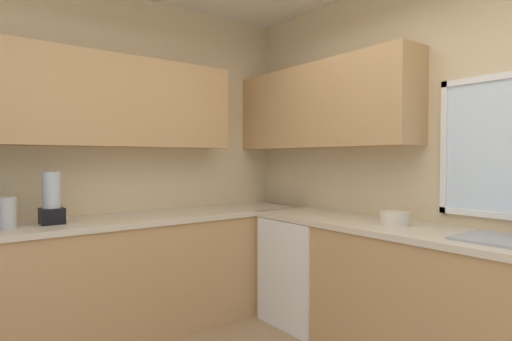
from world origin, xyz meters
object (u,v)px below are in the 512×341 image
(dishwasher, at_px, (308,270))
(kettle, at_px, (5,213))
(blender_appliance, at_px, (52,201))
(bowl, at_px, (395,218))

(dishwasher, distance_m, kettle, 2.26)
(kettle, relative_size, blender_appliance, 0.56)
(bowl, bearing_deg, blender_appliance, -128.36)
(kettle, distance_m, blender_appliance, 0.29)
(dishwasher, relative_size, blender_appliance, 2.39)
(bowl, bearing_deg, dishwasher, -177.85)
(kettle, height_order, bowl, kettle)
(bowl, relative_size, blender_appliance, 0.54)
(blender_appliance, bearing_deg, bowl, 51.64)
(bowl, xyz_separation_m, blender_appliance, (-1.46, -1.84, 0.12))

